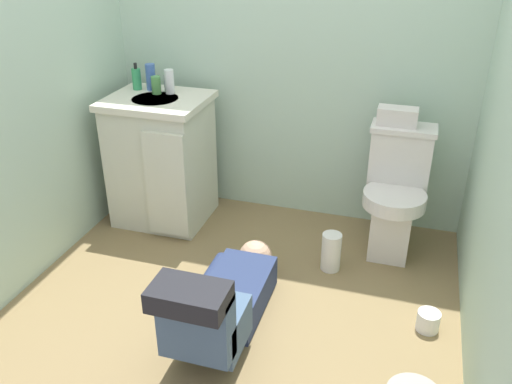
# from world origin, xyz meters

# --- Properties ---
(ground_plane) EXTENTS (2.74, 2.95, 0.04)m
(ground_plane) POSITION_xyz_m (0.00, 0.00, -0.02)
(ground_plane) COLOR olive
(wall_back) EXTENTS (2.40, 0.08, 2.40)m
(wall_back) POSITION_xyz_m (0.00, 1.01, 1.20)
(wall_back) COLOR #B0CDB6
(wall_back) RESTS_ON ground_plane
(wall_left) EXTENTS (0.08, 1.95, 2.40)m
(wall_left) POSITION_xyz_m (-1.16, 0.00, 1.20)
(wall_left) COLOR #B0CDB6
(wall_left) RESTS_ON ground_plane
(toilet) EXTENTS (0.36, 0.46, 0.75)m
(toilet) POSITION_xyz_m (0.72, 0.67, 0.37)
(toilet) COLOR silver
(toilet) RESTS_ON ground_plane
(vanity_cabinet) EXTENTS (0.60, 0.53, 0.82)m
(vanity_cabinet) POSITION_xyz_m (-0.73, 0.62, 0.42)
(vanity_cabinet) COLOR beige
(vanity_cabinet) RESTS_ON ground_plane
(faucet) EXTENTS (0.02, 0.02, 0.10)m
(faucet) POSITION_xyz_m (-0.73, 0.77, 0.87)
(faucet) COLOR silver
(faucet) RESTS_ON vanity_cabinet
(person_plumber) EXTENTS (0.39, 1.06, 0.52)m
(person_plumber) POSITION_xyz_m (0.02, -0.31, 0.18)
(person_plumber) COLOR navy
(person_plumber) RESTS_ON ground_plane
(tissue_box) EXTENTS (0.22, 0.11, 0.10)m
(tissue_box) POSITION_xyz_m (0.68, 0.76, 0.80)
(tissue_box) COLOR silver
(tissue_box) RESTS_ON toilet
(soap_dispenser) EXTENTS (0.06, 0.06, 0.17)m
(soap_dispenser) POSITION_xyz_m (-0.92, 0.75, 0.89)
(soap_dispenser) COLOR #369F60
(soap_dispenser) RESTS_ON vanity_cabinet
(bottle_blue) EXTENTS (0.06, 0.06, 0.16)m
(bottle_blue) POSITION_xyz_m (-0.83, 0.76, 0.90)
(bottle_blue) COLOR #4064B5
(bottle_blue) RESTS_ON vanity_cabinet
(bottle_green) EXTENTS (0.06, 0.06, 0.11)m
(bottle_green) POSITION_xyz_m (-0.76, 0.70, 0.87)
(bottle_green) COLOR #53994E
(bottle_green) RESTS_ON vanity_cabinet
(bottle_white) EXTENTS (0.06, 0.06, 0.15)m
(bottle_white) POSITION_xyz_m (-0.69, 0.73, 0.89)
(bottle_white) COLOR white
(bottle_white) RESTS_ON vanity_cabinet
(paper_towel_roll) EXTENTS (0.11, 0.11, 0.23)m
(paper_towel_roll) POSITION_xyz_m (0.42, 0.35, 0.11)
(paper_towel_roll) COLOR white
(paper_towel_roll) RESTS_ON ground_plane
(toilet_paper_roll) EXTENTS (0.11, 0.11, 0.10)m
(toilet_paper_roll) POSITION_xyz_m (0.96, -0.01, 0.05)
(toilet_paper_roll) COLOR white
(toilet_paper_roll) RESTS_ON ground_plane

